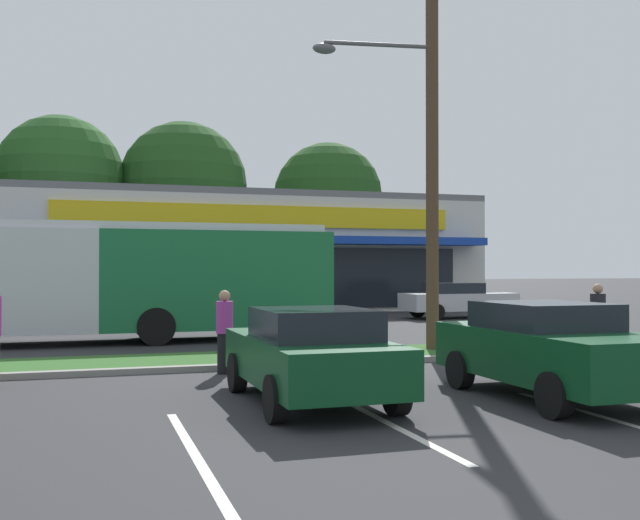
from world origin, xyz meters
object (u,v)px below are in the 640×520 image
Objects in this scene: car_1 at (458,300)px; car_0 at (53,305)px; pedestrian_near_bench at (224,332)px; car_4 at (551,349)px; pedestrian_by_pole at (598,321)px; car_2 at (311,354)px; utility_pole at (426,126)px; city_bus at (120,278)px.

car_0 is at bearing 177.62° from car_1.
car_4 is at bearing -72.36° from pedestrian_near_bench.
car_4 is 5.82m from pedestrian_by_pole.
car_2 reaches higher than car_0.
utility_pole is 15.31m from car_0.
car_2 is 0.98× the size of car_4.
car_0 is (-8.78, 11.64, -4.67)m from utility_pole.
car_2 is 2.58× the size of pedestrian_near_bench.
pedestrian_near_bench is (-4.34, 4.25, 0.03)m from car_4.
utility_pole is 2.22× the size of car_0.
car_0 is 1.08× the size of car_4.
city_bus is at bearing -156.15° from car_1.
utility_pole is 0.87× the size of city_bus.
car_4 is at bearing -113.86° from car_1.
car_2 is (-11.20, -16.25, -0.01)m from car_1.
city_bus is 6.99m from car_0.
car_4 is at bearing 118.32° from city_bus.
car_1 is 2.73× the size of pedestrian_by_pole.
pedestrian_by_pole is (8.47, -0.15, 0.04)m from pedestrian_near_bench.
car_4 is at bearing -97.64° from utility_pole.
pedestrian_by_pole is at bearing -30.25° from utility_pole.
car_4 reaches higher than car_0.
city_bus is at bearing 106.48° from car_0.
utility_pole reaches higher than pedestrian_by_pole.
pedestrian_near_bench is (-0.68, 3.47, 0.06)m from car_2.
utility_pole is 2.44× the size of car_2.
car_4 is (7.97, -17.68, 0.04)m from car_0.
car_4 is (6.00, -11.05, -0.99)m from city_bus.
car_1 is at bearing 156.14° from car_4.
car_0 is at bearing -155.74° from car_4.
utility_pole is 6.03× the size of pedestrian_by_pole.
city_bus reaches higher than pedestrian_near_bench.
car_4 is (-7.53, -17.03, 0.03)m from car_1.
car_1 is 1.09× the size of car_4.
city_bus is 2.74× the size of car_4.
city_bus is 2.79× the size of car_2.
car_0 is 18.18m from pedestrian_by_pole.
city_bus reaches higher than car_2.
car_4 is at bearing -101.99° from car_2.
city_bus is at bearing 12.83° from car_2.
pedestrian_by_pole reaches higher than pedestrian_near_bench.
car_2 is at bearing -130.43° from utility_pole.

